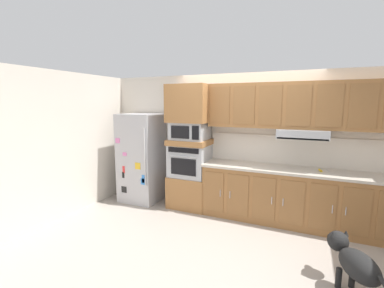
{
  "coord_description": "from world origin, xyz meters",
  "views": [
    {
      "loc": [
        1.05,
        -3.69,
        1.97
      ],
      "look_at": [
        -0.61,
        0.06,
        1.33
      ],
      "focal_mm": 24.73,
      "sensor_mm": 36.0,
      "label": 1
    }
  ],
  "objects_px": {
    "screwdriver": "(321,170)",
    "refrigerator": "(142,158)",
    "built_in_oven": "(190,160)",
    "microwave": "(190,131)",
    "dog": "(354,261)"
  },
  "relations": [
    {
      "from": "microwave",
      "to": "dog",
      "type": "bearing_deg",
      "value": -30.65
    },
    {
      "from": "built_in_oven",
      "to": "microwave",
      "type": "xyz_separation_m",
      "value": [
        0.0,
        -0.0,
        0.56
      ]
    },
    {
      "from": "refrigerator",
      "to": "microwave",
      "type": "xyz_separation_m",
      "value": [
        1.04,
        0.07,
        0.58
      ]
    },
    {
      "from": "screwdriver",
      "to": "refrigerator",
      "type": "bearing_deg",
      "value": -178.36
    },
    {
      "from": "built_in_oven",
      "to": "microwave",
      "type": "relative_size",
      "value": 1.09
    },
    {
      "from": "built_in_oven",
      "to": "microwave",
      "type": "bearing_deg",
      "value": -0.77
    },
    {
      "from": "refrigerator",
      "to": "screwdriver",
      "type": "distance_m",
      "value": 3.27
    },
    {
      "from": "built_in_oven",
      "to": "dog",
      "type": "bearing_deg",
      "value": -30.64
    },
    {
      "from": "microwave",
      "to": "dog",
      "type": "xyz_separation_m",
      "value": [
        2.52,
        -1.49,
        -1.09
      ]
    },
    {
      "from": "refrigerator",
      "to": "dog",
      "type": "distance_m",
      "value": 3.87
    },
    {
      "from": "built_in_oven",
      "to": "dog",
      "type": "height_order",
      "value": "built_in_oven"
    },
    {
      "from": "built_in_oven",
      "to": "screwdriver",
      "type": "xyz_separation_m",
      "value": [
        2.23,
        0.03,
        0.03
      ]
    },
    {
      "from": "built_in_oven",
      "to": "refrigerator",
      "type": "bearing_deg",
      "value": -176.29
    },
    {
      "from": "built_in_oven",
      "to": "screwdriver",
      "type": "distance_m",
      "value": 2.23
    },
    {
      "from": "refrigerator",
      "to": "built_in_oven",
      "type": "height_order",
      "value": "refrigerator"
    }
  ]
}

